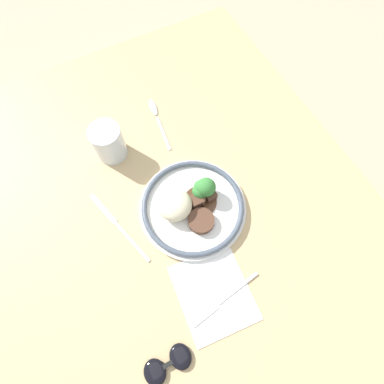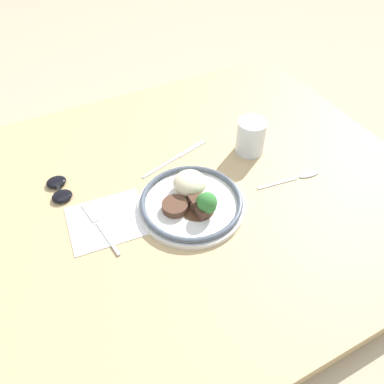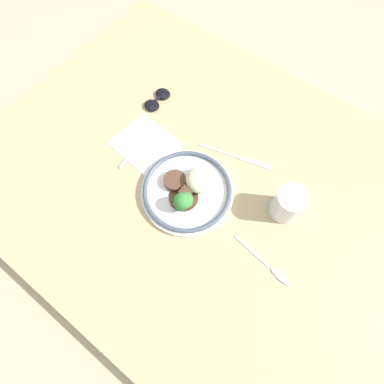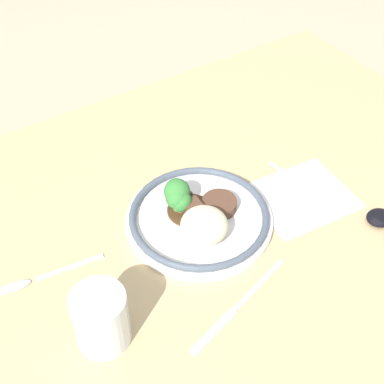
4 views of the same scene
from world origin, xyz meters
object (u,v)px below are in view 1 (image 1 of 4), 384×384
at_px(juice_glass, 109,143).
at_px(fork, 219,303).
at_px(sunglasses, 168,364).
at_px(plate, 192,205).
at_px(spoon, 156,114).
at_px(knife, 117,224).

distance_m(juice_glass, fork, 0.44).
bearing_deg(sunglasses, fork, -71.37).
xyz_separation_m(plate, juice_glass, (0.22, 0.11, 0.02)).
xyz_separation_m(fork, spoon, (0.49, -0.08, -0.00)).
bearing_deg(knife, sunglasses, 160.98).
relative_size(fork, knife, 0.83).
distance_m(plate, knife, 0.18).
relative_size(knife, spoon, 1.21).
bearing_deg(spoon, juice_glass, 119.05).
bearing_deg(fork, plate, -111.18).
distance_m(juice_glass, spoon, 0.16).
bearing_deg(fork, spoon, -108.09).
xyz_separation_m(juice_glass, knife, (-0.18, 0.06, -0.04)).
distance_m(juice_glass, knife, 0.19).
distance_m(juice_glass, sunglasses, 0.49).
bearing_deg(sunglasses, juice_glass, -10.47).
distance_m(fork, spoon, 0.50).
relative_size(juice_glass, spoon, 0.53).
height_order(plate, fork, plate).
bearing_deg(sunglasses, knife, -4.48).
height_order(fork, knife, fork).
relative_size(plate, spoon, 1.43).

